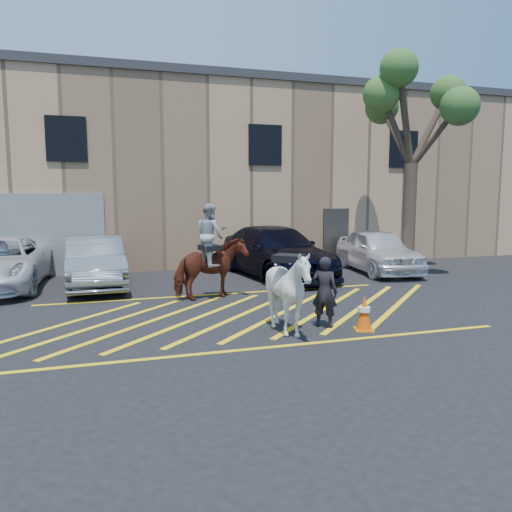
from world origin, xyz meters
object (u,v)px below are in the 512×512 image
object	(u,v)px
saddled_white	(289,292)
traffic_cone	(364,313)
car_silver_sedan	(95,262)
car_white_suv	(378,251)
handler	(325,292)
mounted_bay	(210,261)
car_blue_suv	(276,252)
tree	(413,106)

from	to	relation	value
saddled_white	traffic_cone	bearing A→B (deg)	-6.82
car_silver_sedan	car_white_suv	distance (m)	9.61
car_silver_sedan	handler	bearing A→B (deg)	-55.54
handler	saddled_white	distance (m)	0.96
car_white_suv	traffic_cone	xyz separation A→B (m)	(-4.34, -6.68, -0.41)
car_white_suv	handler	distance (m)	7.98
mounted_bay	saddled_white	world-z (taller)	mounted_bay
mounted_bay	car_blue_suv	bearing A→B (deg)	45.51
mounted_bay	traffic_cone	xyz separation A→B (m)	(2.35, -3.96, -0.66)
car_silver_sedan	mounted_bay	distance (m)	4.01
car_blue_suv	mounted_bay	xyz separation A→B (m)	(-2.90, -2.95, 0.19)
car_white_suv	handler	xyz separation A→B (m)	(-5.01, -6.21, -0.03)
car_blue_suv	car_white_suv	world-z (taller)	car_blue_suv
car_silver_sedan	saddled_white	xyz separation A→B (m)	(3.69, -6.49, 0.11)
car_silver_sedan	handler	xyz separation A→B (m)	(4.60, -6.21, -0.01)
car_silver_sedan	saddled_white	world-z (taller)	saddled_white
car_silver_sedan	car_white_suv	bearing A→B (deg)	-2.09
handler	mounted_bay	bearing A→B (deg)	-23.49
saddled_white	car_silver_sedan	bearing A→B (deg)	119.63
car_blue_suv	car_silver_sedan	bearing A→B (deg)	175.12
car_white_suv	saddled_white	distance (m)	8.78
saddled_white	traffic_cone	distance (m)	1.67
car_silver_sedan	car_blue_suv	world-z (taller)	car_blue_suv
mounted_bay	tree	xyz separation A→B (m)	(7.35, 1.92, 4.67)
car_white_suv	mounted_bay	size ratio (longest dim) A/B	1.79
car_silver_sedan	handler	world-z (taller)	car_silver_sedan
car_blue_suv	car_white_suv	size ratio (longest dim) A/B	1.26
car_white_suv	mounted_bay	world-z (taller)	mounted_bay
handler	saddled_white	xyz separation A→B (m)	(-0.91, -0.28, 0.12)
car_silver_sedan	car_blue_suv	distance (m)	5.83
handler	car_blue_suv	bearing A→B (deg)	-59.88
car_silver_sedan	mounted_bay	xyz separation A→B (m)	(2.93, -2.72, 0.27)
car_silver_sedan	tree	xyz separation A→B (m)	(10.28, -0.81, 4.93)
car_white_suv	tree	size ratio (longest dim) A/B	0.62
traffic_cone	tree	xyz separation A→B (m)	(5.00, 5.87, 5.33)
tree	car_white_suv	bearing A→B (deg)	129.67
mounted_bay	traffic_cone	size ratio (longest dim) A/B	3.48
traffic_cone	tree	world-z (taller)	tree
car_blue_suv	traffic_cone	distance (m)	6.94
car_blue_suv	saddled_white	size ratio (longest dim) A/B	2.76
car_blue_suv	car_white_suv	xyz separation A→B (m)	(3.78, -0.23, -0.06)
car_silver_sedan	car_white_suv	world-z (taller)	car_white_suv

